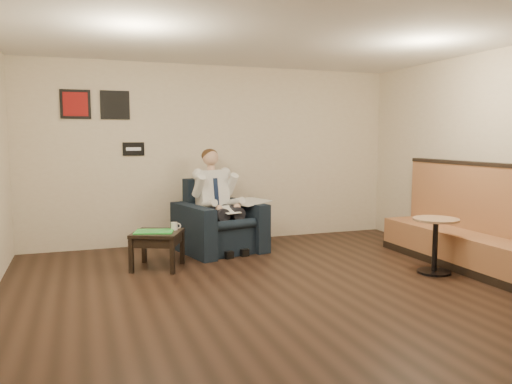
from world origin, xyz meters
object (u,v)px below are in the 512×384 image
object	(u,v)px
green_folder	(154,231)
coffee_mug	(174,226)
smartphone	(165,229)
cafe_table	(435,246)
side_table	(158,250)
banquette	(463,215)
seated_man	(224,204)
armchair	(220,216)

from	to	relation	value
green_folder	coffee_mug	size ratio (longest dim) A/B	4.74
smartphone	cafe_table	distance (m)	3.43
side_table	banquette	size ratio (longest dim) A/B	0.22
side_table	green_folder	bearing A→B (deg)	-170.69
smartphone	cafe_table	size ratio (longest dim) A/B	0.22
banquette	green_folder	bearing A→B (deg)	162.55
green_folder	seated_man	bearing A→B (deg)	27.12
coffee_mug	green_folder	bearing A→B (deg)	-170.69
side_table	green_folder	world-z (taller)	green_folder
seated_man	banquette	xyz separation A→B (m)	(2.72, -1.75, -0.05)
armchair	side_table	xyz separation A→B (m)	(-1.01, -0.68, -0.29)
coffee_mug	smartphone	distance (m)	0.15
smartphone	cafe_table	world-z (taller)	cafe_table
seated_man	cafe_table	xyz separation A→B (m)	(2.15, -1.93, -0.38)
banquette	seated_man	bearing A→B (deg)	147.21
side_table	coffee_mug	bearing A→B (deg)	9.31
armchair	cafe_table	bearing A→B (deg)	-57.36
coffee_mug	cafe_table	distance (m)	3.30
seated_man	banquette	size ratio (longest dim) A/B	0.55
coffee_mug	side_table	bearing A→B (deg)	-170.69
seated_man	smartphone	size ratio (longest dim) A/B	9.70
side_table	coffee_mug	distance (m)	0.37
armchair	side_table	distance (m)	1.25
cafe_table	coffee_mug	bearing A→B (deg)	154.51
green_folder	armchair	bearing A→B (deg)	33.23
side_table	coffee_mug	size ratio (longest dim) A/B	5.79
seated_man	cafe_table	distance (m)	2.91
green_folder	smartphone	distance (m)	0.21
seated_man	coffee_mug	xyz separation A→B (m)	(-0.82, -0.51, -0.19)
smartphone	green_folder	bearing A→B (deg)	-103.96
green_folder	smartphone	world-z (taller)	green_folder
smartphone	banquette	distance (m)	3.88
armchair	side_table	world-z (taller)	armchair
seated_man	smartphone	bearing A→B (deg)	-169.86
green_folder	coffee_mug	distance (m)	0.27
green_folder	coffee_mug	bearing A→B (deg)	9.31
smartphone	banquette	bearing A→B (deg)	14.28
armchair	seated_man	xyz separation A→B (m)	(0.03, -0.13, 0.19)
banquette	armchair	bearing A→B (deg)	145.59
seated_man	side_table	bearing A→B (deg)	-166.33
side_table	smartphone	bearing A→B (deg)	48.26
seated_man	green_folder	xyz separation A→B (m)	(-1.08, -0.56, -0.24)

